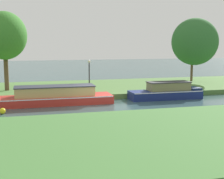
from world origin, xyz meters
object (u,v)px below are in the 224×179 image
Objects in this scene: mooring_post_far at (186,86)px; channel_buoy at (2,111)px; red_barge at (54,96)px; lamp_post at (89,71)px; navy_narrowboat at (167,92)px; willow_tree_centre at (195,42)px; willow_tree_left at (4,36)px; mooring_post_near at (58,91)px.

mooring_post_far is 1.81× the size of channel_buoy.
lamp_post is at bearing 40.82° from red_barge.
willow_tree_centre is at bearing 48.04° from navy_narrowboat.
willow_tree_left is (-3.51, 4.87, 4.38)m from red_barge.
willow_tree_left reaches higher than mooring_post_far.
mooring_post_near is at bearing 44.37° from channel_buoy.
willow_tree_centre reaches higher than channel_buoy.
red_barge is 1.46× the size of navy_narrowboat.
willow_tree_left reaches higher than willow_tree_centre.
willow_tree_left is 15.57m from mooring_post_far.
lamp_post reaches higher than mooring_post_far.
navy_narrowboat is at bearing -21.63° from willow_tree_left.
lamp_post is 6.87× the size of channel_buoy.
lamp_post is (3.08, 2.66, 1.50)m from red_barge.
willow_tree_left reaches higher than red_barge.
red_barge reaches higher than mooring_post_near.
mooring_post_far is (11.04, 1.23, 0.19)m from red_barge.
willow_tree_left is at bearing 137.30° from mooring_post_near.
red_barge is 3.24× the size of lamp_post.
navy_narrowboat is 8.70× the size of mooring_post_near.
willow_tree_left is 7.52m from lamp_post.
channel_buoy is at bearing -168.37° from navy_narrowboat.
willow_tree_centre is 15.94m from mooring_post_near.
willow_tree_centre is (18.39, 1.94, -0.47)m from willow_tree_left.
willow_tree_left is at bearing 158.37° from navy_narrowboat.
mooring_post_far is at bearing 14.51° from channel_buoy.
willow_tree_centre is 9.77× the size of mooring_post_near.
red_barge is 1.29× the size of willow_tree_left.
navy_narrowboat is 6.45m from lamp_post.
navy_narrowboat is at bearing 11.63° from channel_buoy.
willow_tree_left reaches higher than channel_buoy.
navy_narrowboat is 12.41m from channel_buoy.
willow_tree_centre reaches higher than lamp_post.
channel_buoy is at bearing -153.00° from willow_tree_centre.
lamp_post reaches higher than mooring_post_near.
channel_buoy is at bearing -165.49° from mooring_post_far.
navy_narrowboat is 13.91m from willow_tree_left.
mooring_post_near is (-14.46, -5.58, -3.74)m from willow_tree_centre.
navy_narrowboat is at bearing -131.96° from willow_tree_centre.
willow_tree_centre reaches higher than navy_narrowboat.
red_barge is at bearing -180.00° from navy_narrowboat.
red_barge reaches higher than mooring_post_far.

